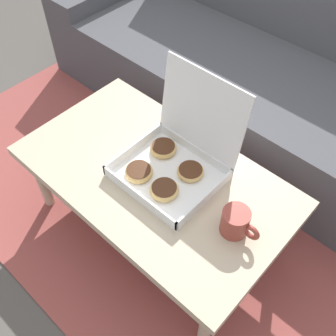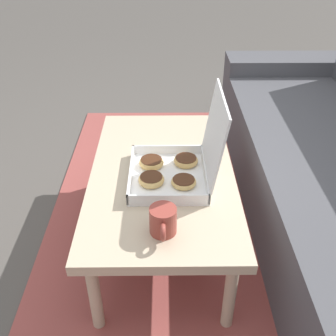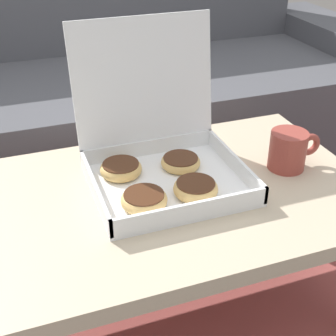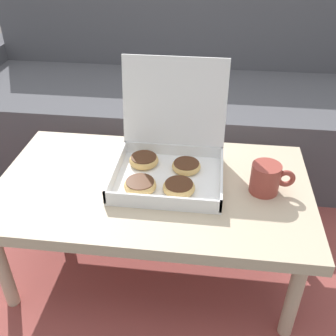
{
  "view_description": "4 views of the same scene",
  "coord_description": "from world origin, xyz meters",
  "px_view_note": "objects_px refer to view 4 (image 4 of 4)",
  "views": [
    {
      "loc": [
        0.66,
        -0.71,
        1.52
      ],
      "look_at": [
        0.05,
        -0.05,
        0.44
      ],
      "focal_mm": 42.0,
      "sensor_mm": 36.0,
      "label": 1
    },
    {
      "loc": [
        1.35,
        -0.06,
        1.32
      ],
      "look_at": [
        0.05,
        -0.05,
        0.44
      ],
      "focal_mm": 42.0,
      "sensor_mm": 36.0,
      "label": 2
    },
    {
      "loc": [
        -0.27,
        -0.93,
        1.0
      ],
      "look_at": [
        0.05,
        -0.05,
        0.44
      ],
      "focal_mm": 50.0,
      "sensor_mm": 36.0,
      "label": 3
    },
    {
      "loc": [
        0.18,
        -1.1,
        1.16
      ],
      "look_at": [
        0.05,
        -0.05,
        0.44
      ],
      "focal_mm": 42.0,
      "sensor_mm": 36.0,
      "label": 4
    }
  ],
  "objects_px": {
    "pastry_box": "(167,159)",
    "couch": "(179,100)",
    "coffee_mug": "(266,178)",
    "coffee_table": "(153,193)"
  },
  "relations": [
    {
      "from": "pastry_box",
      "to": "couch",
      "type": "bearing_deg",
      "value": 92.61
    },
    {
      "from": "pastry_box",
      "to": "coffee_mug",
      "type": "xyz_separation_m",
      "value": [
        0.32,
        -0.06,
        -0.01
      ]
    },
    {
      "from": "couch",
      "to": "coffee_mug",
      "type": "bearing_deg",
      "value": -67.92
    },
    {
      "from": "pastry_box",
      "to": "coffee_mug",
      "type": "bearing_deg",
      "value": -10.14
    },
    {
      "from": "pastry_box",
      "to": "coffee_table",
      "type": "bearing_deg",
      "value": -121.61
    },
    {
      "from": "couch",
      "to": "pastry_box",
      "type": "distance_m",
      "value": 0.85
    },
    {
      "from": "pastry_box",
      "to": "coffee_mug",
      "type": "relative_size",
      "value": 2.58
    },
    {
      "from": "couch",
      "to": "coffee_mug",
      "type": "relative_size",
      "value": 18.05
    },
    {
      "from": "coffee_table",
      "to": "coffee_mug",
      "type": "height_order",
      "value": "coffee_mug"
    },
    {
      "from": "coffee_table",
      "to": "pastry_box",
      "type": "relative_size",
      "value": 2.89
    }
  ]
}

